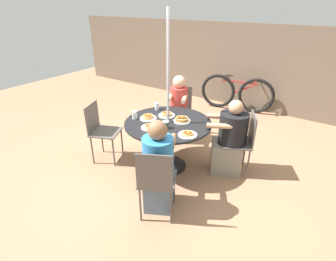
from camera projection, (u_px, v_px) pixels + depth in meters
ground_plane at (168, 166)px, 4.04m from camera, size 12.00×12.00×0.00m
back_fence at (245, 67)px, 5.91m from camera, size 10.00×0.06×1.86m
patio_table at (168, 130)px, 3.76m from camera, size 1.24×1.24×0.74m
umbrella_pole at (168, 97)px, 3.54m from camera, size 0.04×0.04×2.22m
patio_chair_north at (242, 139)px, 3.68m from camera, size 0.55×0.55×0.92m
diner_north at (229, 141)px, 3.71m from camera, size 0.64×0.58×1.11m
patio_chair_east at (180, 108)px, 4.72m from camera, size 0.53×0.53×0.92m
diner_east at (178, 111)px, 4.57m from camera, size 0.45×0.53×1.17m
patio_chair_south at (100, 128)px, 3.99m from camera, size 0.53×0.53×0.92m
patio_chair_west at (156, 179)px, 2.86m from camera, size 0.55×0.55×0.92m
diner_west at (159, 170)px, 3.01m from camera, size 0.52×0.57×1.17m
pancake_plate_a at (182, 120)px, 3.71m from camera, size 0.25×0.25×0.07m
pancake_plate_b at (188, 134)px, 3.34m from camera, size 0.25×0.25×0.05m
pancake_plate_c at (148, 117)px, 3.80m from camera, size 0.25×0.25×0.06m
pancake_plate_d at (167, 115)px, 3.89m from camera, size 0.25×0.25×0.07m
pancake_plate_e at (150, 127)px, 3.53m from camera, size 0.25×0.25×0.05m
syrup_bottle at (153, 131)px, 3.34m from camera, size 0.09×0.07×0.14m
coffee_cup at (166, 125)px, 3.51m from camera, size 0.09×0.09×0.10m
drinking_glass_a at (157, 106)px, 4.11m from camera, size 0.07×0.07×0.11m
drinking_glass_b at (134, 115)px, 3.79m from camera, size 0.07×0.07×0.11m
bicycle at (237, 93)px, 5.91m from camera, size 1.63×0.45×0.80m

